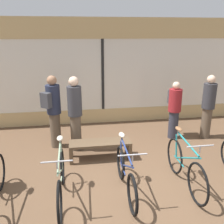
% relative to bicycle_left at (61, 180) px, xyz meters
% --- Properties ---
extents(ground_plane, '(24.00, 24.00, 0.00)m').
position_rel_bicycle_left_xyz_m(ground_plane, '(1.17, 0.11, -0.39)').
color(ground_plane, brown).
extents(shop_back_wall, '(12.00, 0.08, 3.20)m').
position_rel_bicycle_left_xyz_m(shop_back_wall, '(1.17, 3.78, 1.25)').
color(shop_back_wall, tan).
rests_on(shop_back_wall, ground_plane).
extents(bicycle_left, '(0.46, 1.75, 1.02)m').
position_rel_bicycle_left_xyz_m(bicycle_left, '(0.00, 0.00, 0.00)').
color(bicycle_left, black).
rests_on(bicycle_left, ground_plane).
extents(bicycle_center, '(0.46, 1.69, 1.01)m').
position_rel_bicycle_left_xyz_m(bicycle_center, '(1.14, 0.03, -0.01)').
color(bicycle_center, black).
rests_on(bicycle_center, ground_plane).
extents(bicycle_right, '(0.46, 1.73, 1.05)m').
position_rel_bicycle_left_xyz_m(bicycle_right, '(2.28, 0.09, 0.02)').
color(bicycle_right, black).
rests_on(bicycle_right, ground_plane).
extents(display_bench, '(1.40, 0.44, 0.42)m').
position_rel_bicycle_left_xyz_m(display_bench, '(0.82, 1.37, -0.04)').
color(display_bench, brown).
rests_on(display_bench, ground_plane).
extents(customer_near_rack, '(0.35, 0.35, 1.73)m').
position_rel_bicycle_left_xyz_m(customer_near_rack, '(3.81, 2.15, 0.52)').
color(customer_near_rack, brown).
rests_on(customer_near_rack, ground_plane).
extents(customer_by_window, '(0.36, 0.36, 1.83)m').
position_rel_bicycle_left_xyz_m(customer_by_window, '(0.28, 1.94, 0.58)').
color(customer_by_window, brown).
rests_on(customer_by_window, ground_plane).
extents(customer_mid_floor, '(0.37, 0.50, 1.56)m').
position_rel_bicycle_left_xyz_m(customer_mid_floor, '(2.92, 2.29, 0.45)').
color(customer_mid_floor, '#2D2D38').
rests_on(customer_mid_floor, ground_plane).
extents(customer_near_bench, '(0.53, 0.56, 1.82)m').
position_rel_bicycle_left_xyz_m(customer_near_bench, '(-0.23, 2.17, 0.60)').
color(customer_near_bench, brown).
rests_on(customer_near_bench, ground_plane).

